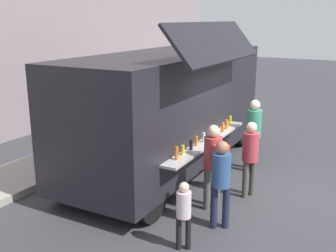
% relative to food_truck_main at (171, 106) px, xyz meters
% --- Properties ---
extents(ground_plane, '(60.00, 60.00, 0.00)m').
position_rel_food_truck_main_xyz_m(ground_plane, '(-0.13, -2.51, -1.55)').
color(ground_plane, '#38383D').
extents(food_truck_main, '(6.62, 2.94, 3.52)m').
position_rel_food_truck_main_xyz_m(food_truck_main, '(0.00, 0.00, 0.00)').
color(food_truck_main, black).
rests_on(food_truck_main, ground).
extents(trash_bin, '(0.60, 0.60, 1.02)m').
position_rel_food_truck_main_xyz_m(trash_bin, '(4.11, 2.32, -1.04)').
color(trash_bin, '#2B5F35').
rests_on(trash_bin, ground).
extents(customer_front_ordering, '(0.32, 0.32, 1.59)m').
position_rel_food_truck_main_xyz_m(customer_front_ordering, '(-0.67, -2.22, -0.60)').
color(customer_front_ordering, '#4B4740').
rests_on(customer_front_ordering, ground).
extents(customer_mid_with_backpack, '(0.48, 0.54, 1.68)m').
position_rel_food_truck_main_xyz_m(customer_mid_with_backpack, '(-1.57, -1.81, -0.52)').
color(customer_mid_with_backpack, '#4D4945').
rests_on(customer_mid_with_backpack, ground).
extents(customer_rear_waiting, '(0.33, 0.33, 1.60)m').
position_rel_food_truck_main_xyz_m(customer_rear_waiting, '(-2.18, -2.20, -0.59)').
color(customer_rear_waiting, '#1E2239').
rests_on(customer_rear_waiting, ground).
extents(customer_extra_browsing, '(0.36, 0.36, 1.75)m').
position_rel_food_truck_main_xyz_m(customer_extra_browsing, '(0.80, -1.82, -0.50)').
color(customer_extra_browsing, '#1E2438').
rests_on(customer_extra_browsing, ground).
extents(child_near_queue, '(0.23, 0.23, 1.15)m').
position_rel_food_truck_main_xyz_m(child_near_queue, '(-3.11, -1.96, -0.86)').
color(child_near_queue, black).
rests_on(child_near_queue, ground).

